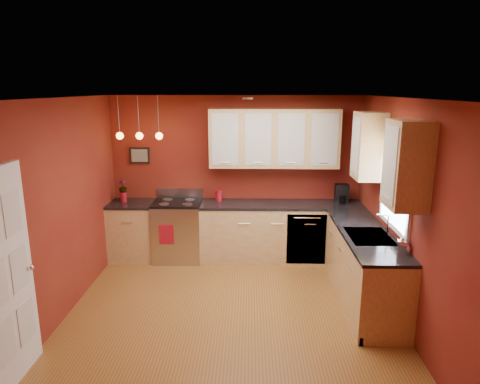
{
  "coord_description": "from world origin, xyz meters",
  "views": [
    {
      "loc": [
        0.23,
        -4.71,
        2.71
      ],
      "look_at": [
        0.09,
        1.0,
        1.32
      ],
      "focal_mm": 32.0,
      "sensor_mm": 36.0,
      "label": 1
    }
  ],
  "objects_px": {
    "sink": "(369,238)",
    "soap_pump": "(402,244)",
    "coffee_maker": "(342,194)",
    "gas_range": "(178,230)",
    "red_canister": "(219,196)"
  },
  "relations": [
    {
      "from": "sink",
      "to": "coffee_maker",
      "type": "height_order",
      "value": "coffee_maker"
    },
    {
      "from": "sink",
      "to": "red_canister",
      "type": "height_order",
      "value": "sink"
    },
    {
      "from": "sink",
      "to": "soap_pump",
      "type": "bearing_deg",
      "value": -69.78
    },
    {
      "from": "sink",
      "to": "soap_pump",
      "type": "distance_m",
      "value": 0.6
    },
    {
      "from": "gas_range",
      "to": "sink",
      "type": "bearing_deg",
      "value": -29.78
    },
    {
      "from": "soap_pump",
      "to": "gas_range",
      "type": "bearing_deg",
      "value": 144.02
    },
    {
      "from": "coffee_maker",
      "to": "soap_pump",
      "type": "relative_size",
      "value": 1.38
    },
    {
      "from": "red_canister",
      "to": "soap_pump",
      "type": "xyz_separation_m",
      "value": [
        2.17,
        -2.18,
        0.02
      ]
    },
    {
      "from": "gas_range",
      "to": "red_canister",
      "type": "distance_m",
      "value": 0.86
    },
    {
      "from": "red_canister",
      "to": "soap_pump",
      "type": "relative_size",
      "value": 0.81
    },
    {
      "from": "gas_range",
      "to": "red_canister",
      "type": "xyz_separation_m",
      "value": [
        0.65,
        0.13,
        0.55
      ]
    },
    {
      "from": "coffee_maker",
      "to": "gas_range",
      "type": "bearing_deg",
      "value": -177.46
    },
    {
      "from": "red_canister",
      "to": "soap_pump",
      "type": "bearing_deg",
      "value": -45.07
    },
    {
      "from": "gas_range",
      "to": "coffee_maker",
      "type": "relative_size",
      "value": 3.73
    },
    {
      "from": "red_canister",
      "to": "soap_pump",
      "type": "height_order",
      "value": "soap_pump"
    }
  ]
}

